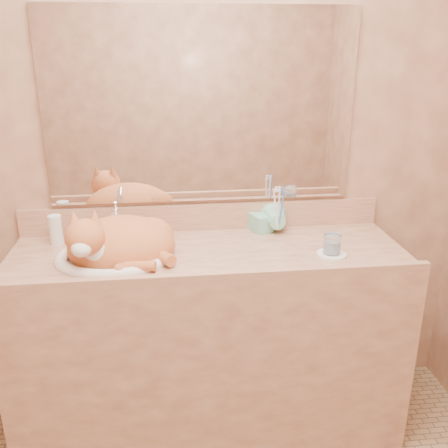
{
  "coord_description": "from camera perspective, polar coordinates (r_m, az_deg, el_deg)",
  "views": [
    {
      "loc": [
        -0.15,
        -1.12,
        1.65
      ],
      "look_at": [
        0.06,
        0.7,
        0.97
      ],
      "focal_mm": 40.0,
      "sensor_mm": 36.0,
      "label": 1
    }
  ],
  "objects": [
    {
      "name": "vanity_counter",
      "position": [
        2.22,
        -1.66,
        -13.33
      ],
      "size": [
        1.6,
        0.55,
        0.85
      ],
      "primitive_type": null,
      "color": "brown",
      "rests_on": "floor"
    },
    {
      "name": "toothbrushes",
      "position": [
        2.15,
        6.28,
        1.96
      ],
      "size": [
        0.04,
        0.04,
        0.22
      ],
      "primitive_type": null,
      "color": "silver",
      "rests_on": "toothbrush_cup"
    },
    {
      "name": "water_glass",
      "position": [
        2.01,
        12.28,
        -2.25
      ],
      "size": [
        0.07,
        0.07,
        0.08
      ],
      "primitive_type": "cylinder",
      "color": "white",
      "rests_on": "saucer"
    },
    {
      "name": "saucer",
      "position": [
        2.03,
        12.18,
        -3.42
      ],
      "size": [
        0.12,
        0.12,
        0.01
      ],
      "primitive_type": "cylinder",
      "color": "white",
      "rests_on": "vanity_counter"
    },
    {
      "name": "lotion_bottle",
      "position": [
        2.19,
        -18.68,
        -0.66
      ],
      "size": [
        0.05,
        0.05,
        0.13
      ],
      "primitive_type": "cylinder",
      "color": "silver",
      "rests_on": "vanity_counter"
    },
    {
      "name": "toothbrush_cup",
      "position": [
        2.18,
        6.2,
        0.04
      ],
      "size": [
        0.12,
        0.12,
        0.11
      ],
      "primitive_type": "imported",
      "rotation": [
        0.0,
        0.0,
        0.02
      ],
      "color": "#7AC3AA",
      "rests_on": "vanity_counter"
    },
    {
      "name": "mirror",
      "position": [
        2.13,
        -2.58,
        13.11
      ],
      "size": [
        1.3,
        0.02,
        0.8
      ],
      "primitive_type": "cube",
      "color": "white",
      "rests_on": "wall_back"
    },
    {
      "name": "cat",
      "position": [
        1.98,
        -12.12,
        -1.92
      ],
      "size": [
        0.44,
        0.36,
        0.23
      ],
      "primitive_type": null,
      "rotation": [
        0.0,
        0.0,
        0.03
      ],
      "color": "#B45529",
      "rests_on": "sink_basin"
    },
    {
      "name": "wall_back",
      "position": [
        2.17,
        -2.55,
        9.47
      ],
      "size": [
        2.4,
        0.02,
        2.5
      ],
      "primitive_type": "cube",
      "color": "brown",
      "rests_on": "ground"
    },
    {
      "name": "faucet",
      "position": [
        2.14,
        -12.16,
        0.01
      ],
      "size": [
        0.06,
        0.12,
        0.16
      ],
      "primitive_type": null,
      "rotation": [
        0.0,
        0.0,
        -0.15
      ],
      "color": "white",
      "rests_on": "vanity_counter"
    },
    {
      "name": "sink_basin",
      "position": [
        1.98,
        -12.54,
        -2.0
      ],
      "size": [
        0.47,
        0.4,
        0.14
      ],
      "primitive_type": null,
      "rotation": [
        0.0,
        0.0,
        0.05
      ],
      "color": "white",
      "rests_on": "vanity_counter"
    },
    {
      "name": "soap_dispenser",
      "position": [
        2.18,
        4.95,
        0.94
      ],
      "size": [
        0.1,
        0.1,
        0.17
      ],
      "primitive_type": "imported",
      "rotation": [
        0.0,
        0.0,
        0.36
      ],
      "color": "#7AC3AA",
      "rests_on": "vanity_counter"
    }
  ]
}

